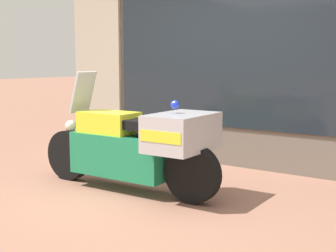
# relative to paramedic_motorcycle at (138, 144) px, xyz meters

# --- Properties ---
(ground_plane) EXTENTS (60.00, 60.00, 0.00)m
(ground_plane) POSITION_rel_paramedic_motorcycle_xyz_m (0.20, -0.02, -0.54)
(ground_plane) COLOR #9E6B56
(shop_building) EXTENTS (5.97, 0.55, 3.57)m
(shop_building) POSITION_rel_paramedic_motorcycle_xyz_m (-0.23, 1.98, 1.25)
(shop_building) COLOR #6B6056
(shop_building) RESTS_ON ground
(window_display) EXTENTS (4.53, 0.30, 1.90)m
(window_display) POSITION_rel_paramedic_motorcycle_xyz_m (0.62, 2.01, -0.09)
(window_display) COLOR slate
(window_display) RESTS_ON ground
(paramedic_motorcycle) EXTENTS (2.39, 0.81, 1.34)m
(paramedic_motorcycle) POSITION_rel_paramedic_motorcycle_xyz_m (0.00, 0.00, 0.00)
(paramedic_motorcycle) COLOR black
(paramedic_motorcycle) RESTS_ON ground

